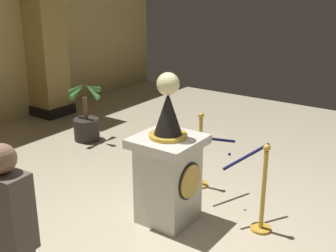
# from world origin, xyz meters

# --- Properties ---
(ground_plane) EXTENTS (12.30, 12.30, 0.00)m
(ground_plane) POSITION_xyz_m (0.00, 0.00, 0.00)
(ground_plane) COLOR beige
(pedestal_clock) EXTENTS (0.72, 0.72, 1.78)m
(pedestal_clock) POSITION_xyz_m (0.39, 0.38, 0.68)
(pedestal_clock) COLOR beige
(pedestal_clock) RESTS_ON ground_plane
(stanchion_near) EXTENTS (0.24, 0.24, 1.05)m
(stanchion_near) POSITION_xyz_m (0.81, -0.61, 0.37)
(stanchion_near) COLOR gold
(stanchion_near) RESTS_ON ground_plane
(stanchion_far) EXTENTS (0.24, 0.24, 1.06)m
(stanchion_far) POSITION_xyz_m (1.37, 0.55, 0.37)
(stanchion_far) COLOR gold
(stanchion_far) RESTS_ON ground_plane
(velvet_rope) EXTENTS (0.88, 0.89, 0.22)m
(velvet_rope) POSITION_xyz_m (1.09, -0.03, 0.79)
(velvet_rope) COLOR #141947
(column_right) EXTENTS (0.74, 0.74, 3.76)m
(column_right) POSITION_xyz_m (2.47, 4.86, 1.87)
(column_right) COLOR black
(column_right) RESTS_ON ground_plane
(potted_palm_right) EXTENTS (0.72, 0.69, 1.06)m
(potted_palm_right) POSITION_xyz_m (1.77, 3.12, 0.31)
(potted_palm_right) COLOR #2D2823
(potted_palm_right) RESTS_ON ground_plane
(bystander_guest) EXTENTS (0.24, 0.37, 1.64)m
(bystander_guest) POSITION_xyz_m (-1.71, 0.35, 0.87)
(bystander_guest) COLOR brown
(bystander_guest) RESTS_ON ground_plane
(cafe_chair_red) EXTENTS (0.53, 0.53, 0.96)m
(cafe_chair_red) POSITION_xyz_m (-1.58, 0.73, 0.57)
(cafe_chair_red) COLOR black
(cafe_chair_red) RESTS_ON ground_plane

